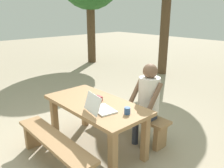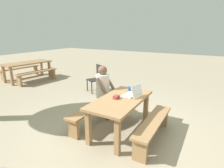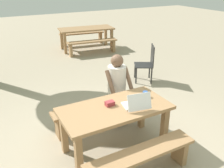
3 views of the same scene
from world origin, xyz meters
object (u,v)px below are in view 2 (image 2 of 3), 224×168
Objects in this scene: laptop at (133,93)px; person_seated at (104,88)px; small_pouch at (116,97)px; plastic_chair at (96,78)px; picnic_table_front at (121,104)px; coffee_mug at (130,89)px; picnic_table_mid at (27,65)px.

laptop is 0.83m from person_seated.
plastic_chair reaches higher than small_pouch.
person_seated is at bearing -21.63° from plastic_chair.
coffee_mug reaches higher than picnic_table_front.
coffee_mug reaches higher than picnic_table_mid.
picnic_table_mid is at bearing 70.53° from small_pouch.
picnic_table_front is at bearing -16.64° from plastic_chair.
picnic_table_front is 0.18m from small_pouch.
laptop is 2.77m from plastic_chair.
plastic_chair is (2.07, 1.89, -0.28)m from small_pouch.
small_pouch is (-0.31, 0.23, -0.03)m from laptop.
laptop reaches higher than coffee_mug.
picnic_table_mid is at bearing 76.66° from coffee_mug.
laptop is 3.09× the size of small_pouch.
person_seated reaches higher than plastic_chair.
plastic_chair is 0.47× the size of picnic_table_mid.
coffee_mug is (0.62, -0.01, 0.01)m from small_pouch.
laptop is at bearing -29.05° from picnic_table_front.
small_pouch is at bearing -102.59° from picnic_table_mid.
laptop reaches higher than picnic_table_front.
plastic_chair is 3.48m from picnic_table_mid.
picnic_table_mid is (1.90, 5.36, -0.11)m from small_pouch.
person_seated reaches higher than coffee_mug.
coffee_mug is 0.05× the size of picnic_table_mid.
small_pouch reaches higher than picnic_table_mid.
small_pouch is 5.69m from picnic_table_mid.
plastic_chair is at bearing -119.40° from laptop.
laptop is 0.20× the size of picnic_table_mid.
person_seated is (0.42, 0.66, 0.13)m from picnic_table_front.
plastic_chair is at bearing 52.83° from coffee_mug.
plastic_chair is at bearing 44.30° from picnic_table_front.
plastic_chair is (1.75, 2.12, -0.31)m from laptop.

